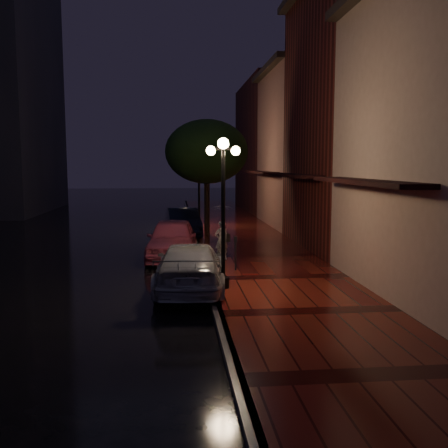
# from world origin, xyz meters

# --- Properties ---
(ground) EXTENTS (120.00, 120.00, 0.00)m
(ground) POSITION_xyz_m (0.00, 0.00, 0.00)
(ground) COLOR black
(ground) RESTS_ON ground
(sidewalk) EXTENTS (4.50, 60.00, 0.15)m
(sidewalk) POSITION_xyz_m (2.25, 0.00, 0.07)
(sidewalk) COLOR #490F0D
(sidewalk) RESTS_ON ground
(curb) EXTENTS (0.25, 60.00, 0.15)m
(curb) POSITION_xyz_m (0.00, 0.00, 0.07)
(curb) COLOR #595451
(curb) RESTS_ON ground
(storefront_mid) EXTENTS (5.00, 8.00, 11.00)m
(storefront_mid) POSITION_xyz_m (7.00, 2.00, 5.50)
(storefront_mid) COLOR #511914
(storefront_mid) RESTS_ON ground
(storefront_far) EXTENTS (5.00, 8.00, 9.00)m
(storefront_far) POSITION_xyz_m (7.00, 10.00, 4.50)
(storefront_far) COLOR #8C5951
(storefront_far) RESTS_ON ground
(storefront_extra) EXTENTS (5.00, 12.00, 10.00)m
(storefront_extra) POSITION_xyz_m (7.00, 20.00, 5.00)
(storefront_extra) COLOR #511914
(storefront_extra) RESTS_ON ground
(streetlamp_near) EXTENTS (0.96, 0.36, 4.31)m
(streetlamp_near) POSITION_xyz_m (0.35, -5.00, 2.60)
(streetlamp_near) COLOR black
(streetlamp_near) RESTS_ON sidewalk
(streetlamp_far) EXTENTS (0.96, 0.36, 4.31)m
(streetlamp_far) POSITION_xyz_m (0.35, 9.00, 2.60)
(streetlamp_far) COLOR black
(streetlamp_far) RESTS_ON sidewalk
(street_tree) EXTENTS (4.16, 4.16, 5.80)m
(street_tree) POSITION_xyz_m (0.61, 5.99, 4.24)
(street_tree) COLOR black
(street_tree) RESTS_ON sidewalk
(pink_car) EXTENTS (2.17, 4.76, 1.58)m
(pink_car) POSITION_xyz_m (-1.13, 0.46, 0.79)
(pink_car) COLOR #D95973
(pink_car) RESTS_ON ground
(navy_car) EXTENTS (1.88, 4.52, 1.45)m
(navy_car) POSITION_xyz_m (-0.60, 6.81, 0.73)
(navy_car) COLOR black
(navy_car) RESTS_ON ground
(silver_car) EXTENTS (2.29, 5.01, 1.42)m
(silver_car) POSITION_xyz_m (-0.60, -4.61, 0.71)
(silver_car) COLOR #9FA0A6
(silver_car) RESTS_ON ground
(woman_with_umbrella) EXTENTS (0.86, 0.88, 2.08)m
(woman_with_umbrella) POSITION_xyz_m (0.71, -0.74, 1.53)
(woman_with_umbrella) COLOR white
(woman_with_umbrella) RESTS_ON sidewalk
(parking_meter) EXTENTS (0.12, 0.10, 1.16)m
(parking_meter) POSITION_xyz_m (1.00, -2.63, 0.86)
(parking_meter) COLOR black
(parking_meter) RESTS_ON sidewalk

